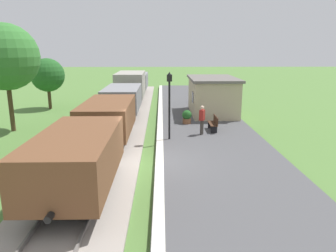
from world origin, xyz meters
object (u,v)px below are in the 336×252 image
(station_hut, at_px, (212,95))
(lamp_post_near, at_px, (169,93))
(potted_planter, at_px, (187,117))
(tree_trackside_far, at_px, (5,57))
(bench_near_hut, at_px, (214,123))
(person_waiting, at_px, (202,119))
(tree_field_left, at_px, (48,75))
(bench_down_platform, at_px, (196,98))
(freight_train, at_px, (123,99))

(station_hut, relative_size, lamp_post_near, 1.57)
(potted_planter, height_order, lamp_post_near, lamp_post_near)
(tree_trackside_far, bearing_deg, potted_planter, 3.91)
(bench_near_hut, bearing_deg, station_hut, 82.32)
(person_waiting, bearing_deg, potted_planter, -51.13)
(tree_field_left, bearing_deg, person_waiting, -39.16)
(person_waiting, xyz_separation_m, tree_field_left, (-12.16, 9.91, 1.73))
(bench_down_platform, bearing_deg, person_waiting, -94.40)
(bench_down_platform, xyz_separation_m, potted_planter, (-1.49, -8.09, 0.00))
(freight_train, relative_size, person_waiting, 19.06)
(potted_planter, bearing_deg, bench_near_hut, -52.21)
(tree_field_left, bearing_deg, station_hut, -15.13)
(bench_near_hut, bearing_deg, bench_down_platform, 90.00)
(freight_train, xyz_separation_m, station_hut, (6.80, 0.27, 0.19))
(bench_down_platform, relative_size, tree_trackside_far, 0.22)
(bench_down_platform, bearing_deg, station_hut, -81.35)
(potted_planter, bearing_deg, freight_train, 145.83)
(freight_train, xyz_separation_m, bench_down_platform, (6.08, 4.97, -0.74))
(lamp_post_near, bearing_deg, bench_down_platform, 76.89)
(bench_down_platform, distance_m, lamp_post_near, 12.33)
(lamp_post_near, bearing_deg, tree_field_left, 133.37)
(bench_near_hut, bearing_deg, tree_trackside_far, 174.80)
(freight_train, xyz_separation_m, tree_trackside_far, (-6.63, -3.88, 3.18))
(person_waiting, relative_size, tree_field_left, 0.39)
(bench_near_hut, relative_size, person_waiting, 0.88)
(bench_near_hut, height_order, bench_down_platform, same)
(freight_train, height_order, bench_down_platform, freight_train)
(station_hut, bearing_deg, person_waiting, -104.09)
(station_hut, height_order, person_waiting, station_hut)
(station_hut, height_order, bench_down_platform, station_hut)
(freight_train, distance_m, station_hut, 6.81)
(station_hut, bearing_deg, bench_down_platform, 98.65)
(person_waiting, xyz_separation_m, tree_trackside_far, (-11.87, 2.04, 3.46))
(freight_train, distance_m, tree_trackside_far, 8.31)
(potted_planter, bearing_deg, tree_field_left, 148.35)
(station_hut, distance_m, potted_planter, 4.15)
(station_hut, relative_size, bench_down_platform, 3.87)
(person_waiting, relative_size, potted_planter, 1.87)
(bench_near_hut, distance_m, bench_down_platform, 10.01)
(bench_down_platform, xyz_separation_m, tree_trackside_far, (-12.71, -8.86, 3.92))
(station_hut, distance_m, tree_trackside_far, 14.37)
(bench_near_hut, xyz_separation_m, tree_field_left, (-13.00, 9.02, 2.20))
(station_hut, distance_m, lamp_post_near, 8.02)
(bench_near_hut, xyz_separation_m, potted_planter, (-1.49, 1.92, 0.00))
(station_hut, bearing_deg, tree_trackside_far, -162.82)
(station_hut, bearing_deg, bench_near_hut, -97.68)
(person_waiting, distance_m, potted_planter, 2.92)
(bench_near_hut, xyz_separation_m, lamp_post_near, (-2.76, -1.83, 2.08))
(freight_train, relative_size, station_hut, 5.62)
(tree_trackside_far, bearing_deg, bench_down_platform, 34.87)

